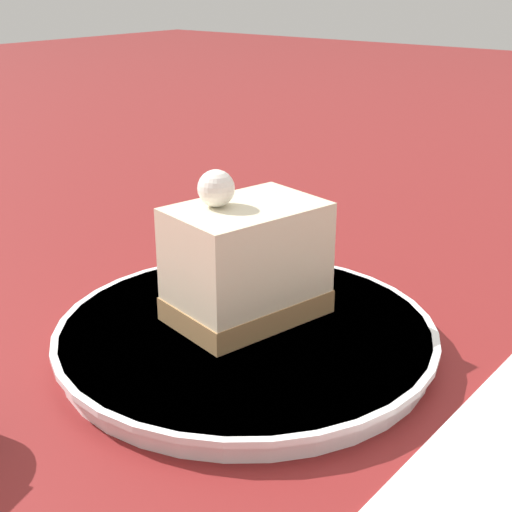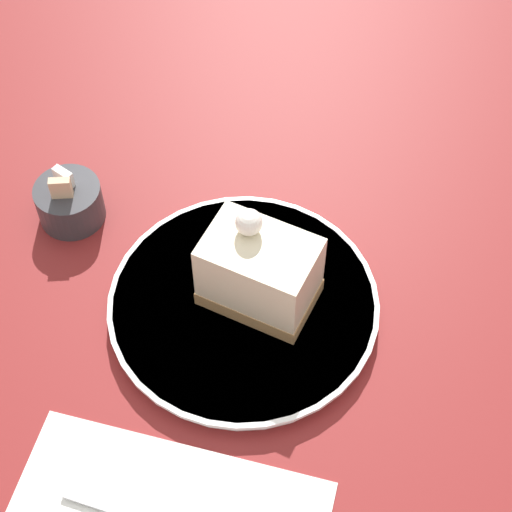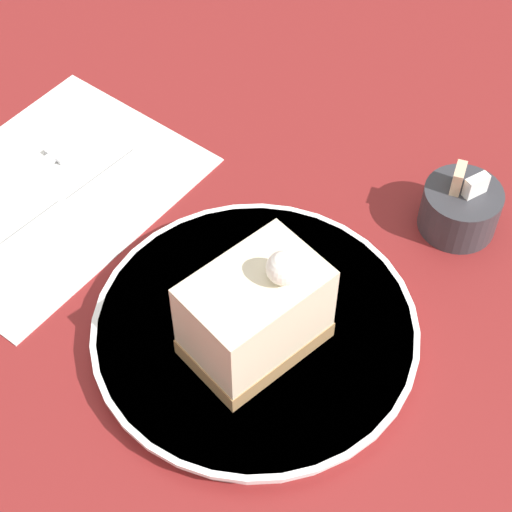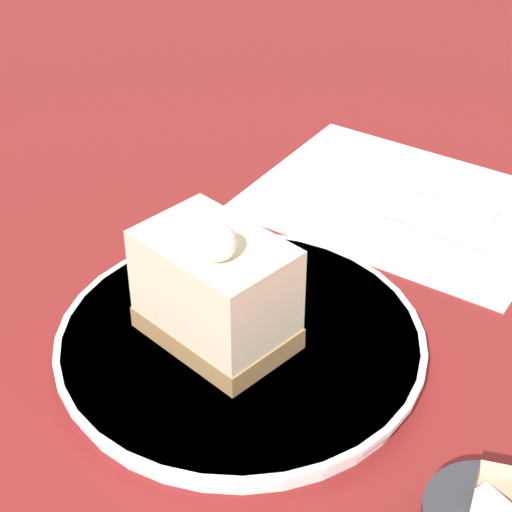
% 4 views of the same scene
% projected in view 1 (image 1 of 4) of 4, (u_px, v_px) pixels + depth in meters
% --- Properties ---
extents(ground_plane, '(4.00, 4.00, 0.00)m').
position_uv_depth(ground_plane, '(246.00, 348.00, 0.46)').
color(ground_plane, maroon).
extents(plate, '(0.24, 0.24, 0.02)m').
position_uv_depth(plate, '(252.00, 337.00, 0.46)').
color(plate, white).
rests_on(plate, ground_plane).
extents(cake_slice, '(0.08, 0.11, 0.10)m').
position_uv_depth(cake_slice, '(246.00, 261.00, 0.46)').
color(cake_slice, '#9E7547').
rests_on(cake_slice, plate).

